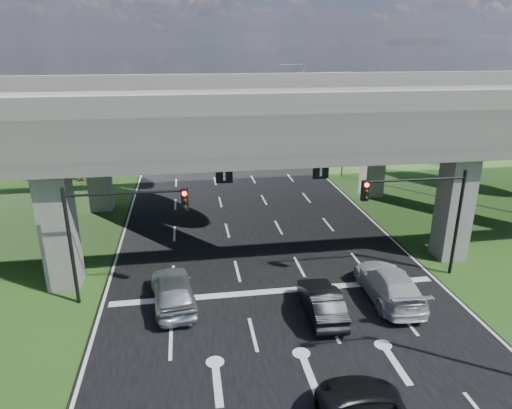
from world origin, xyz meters
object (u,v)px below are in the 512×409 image
object	(u,v)px
car_dark	(322,302)
car_white	(389,284)
signal_left	(115,222)
signal_right	(423,205)
streetlight_far	(341,116)
car_silver	(173,290)
streetlight_beyond	(299,97)

from	to	relation	value
car_dark	car_white	size ratio (longest dim) A/B	0.79
signal_left	car_dark	distance (m)	10.47
signal_right	car_dark	bearing A→B (deg)	-154.85
signal_left	streetlight_far	distance (m)	26.95
streetlight_far	car_dark	bearing A→B (deg)	-110.25
signal_right	streetlight_far	size ratio (longest dim) A/B	0.60
car_silver	car_white	xyz separation A→B (m)	(10.70, -1.02, -0.04)
signal_right	streetlight_beyond	xyz separation A→B (m)	(2.27, 36.06, 1.66)
car_white	car_silver	bearing A→B (deg)	-3.16
streetlight_far	car_silver	bearing A→B (deg)	-126.25
streetlight_far	streetlight_beyond	world-z (taller)	same
signal_left	car_silver	distance (m)	4.28
signal_left	streetlight_beyond	size ratio (longest dim) A/B	0.60
signal_left	car_dark	xyz separation A→B (m)	(9.45, -2.91, -3.44)
streetlight_far	car_dark	xyz separation A→B (m)	(-8.48, -22.97, -5.10)
signal_right	car_silver	xyz separation A→B (m)	(-13.13, -0.94, -3.32)
car_silver	car_white	size ratio (longest dim) A/B	0.89
car_dark	car_white	distance (m)	3.90
car_white	streetlight_beyond	bearing A→B (deg)	-94.76
signal_right	streetlight_far	xyz separation A→B (m)	(2.27, 20.06, 1.66)
signal_right	car_silver	size ratio (longest dim) A/B	1.22
car_silver	car_dark	world-z (taller)	car_silver
streetlight_far	streetlight_beyond	distance (m)	16.00
streetlight_beyond	car_white	bearing A→B (deg)	-97.04
streetlight_beyond	car_white	world-z (taller)	streetlight_beyond
signal_right	car_dark	size ratio (longest dim) A/B	1.38
signal_right	car_white	size ratio (longest dim) A/B	1.09
signal_right	signal_left	xyz separation A→B (m)	(-15.65, 0.00, 0.00)
signal_left	car_white	bearing A→B (deg)	-8.44
car_dark	car_white	xyz separation A→B (m)	(3.78, 0.95, 0.08)
car_dark	streetlight_far	bearing A→B (deg)	-108.11
streetlight_beyond	streetlight_far	bearing A→B (deg)	-90.00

